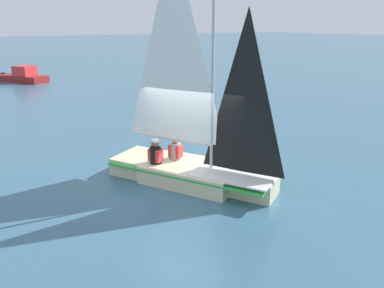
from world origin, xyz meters
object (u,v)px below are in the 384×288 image
(motorboat_distant, at_px, (23,76))
(sailor_helm, at_px, (175,155))
(sailboat_main, at_px, (191,153))
(sailor_crew, at_px, (156,158))

(motorboat_distant, bearing_deg, sailor_helm, -31.65)
(sailboat_main, xyz_separation_m, sailor_helm, (-0.63, -0.12, -0.22))
(motorboat_distant, bearing_deg, sailboat_main, -31.36)
(sailor_helm, distance_m, sailor_crew, 0.63)
(sailboat_main, height_order, sailor_helm, sailboat_main)
(sailor_crew, bearing_deg, sailboat_main, 20.27)
(sailor_crew, bearing_deg, sailor_helm, 59.89)
(sailor_crew, height_order, motorboat_distant, motorboat_distant)
(sailboat_main, bearing_deg, sailor_crew, -159.73)
(sailboat_main, height_order, sailor_crew, sailboat_main)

